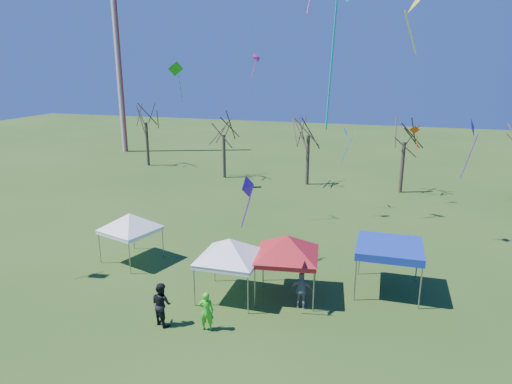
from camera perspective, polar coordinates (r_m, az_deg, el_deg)
ground at (r=20.69m, az=-0.11°, el=-16.27°), size 140.00×140.00×0.00m
radio_mast at (r=60.64m, az=-16.92°, el=16.58°), size 0.70×0.70×25.00m
tree_0 at (r=51.43m, az=-13.72°, el=10.34°), size 3.83×3.83×8.44m
tree_1 at (r=44.66m, az=-4.10°, el=9.08°), size 3.42×3.42×7.54m
tree_2 at (r=42.08m, az=6.64°, el=9.29°), size 3.71×3.71×8.18m
tree_3 at (r=41.11m, az=18.24°, el=8.16°), size 3.59×3.59×7.91m
tent_white_west at (r=26.63m, az=-15.54°, el=-2.99°), size 3.60×3.60×3.31m
tent_white_mid at (r=21.71m, az=-3.34°, el=-6.35°), size 3.95×3.95×3.48m
tent_red at (r=21.82m, az=3.93°, el=-5.95°), size 4.05×4.05×3.61m
tent_blue at (r=23.39m, az=16.35°, el=-6.77°), size 3.18×3.18×2.47m
person_dark at (r=20.68m, az=-11.74°, el=-13.52°), size 1.16×1.06×1.94m
person_grey at (r=21.59m, az=5.74°, el=-12.10°), size 1.07×0.45×1.83m
person_green at (r=20.06m, az=-6.22°, el=-14.58°), size 0.71×0.55×1.75m
kite_17 at (r=24.35m, az=25.50°, el=7.14°), size 0.59×1.01×2.99m
kite_19 at (r=37.91m, az=19.22°, el=7.28°), size 0.83×0.57×2.11m
kite_1 at (r=19.06m, az=-0.91°, el=0.53°), size 0.56×1.02×2.26m
kite_22 at (r=35.44m, az=11.19°, el=7.22°), size 0.87×0.97×2.66m
kite_27 at (r=19.84m, az=19.25°, el=21.38°), size 0.84×1.08×2.32m
kite_13 at (r=40.78m, az=0.04°, el=16.46°), size 0.97×1.10×2.41m
kite_2 at (r=40.66m, az=-10.03°, el=14.92°), size 1.48×1.53×3.47m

